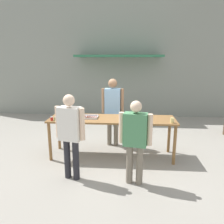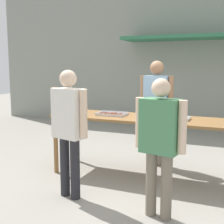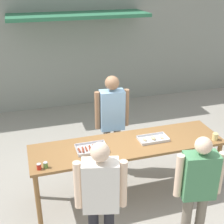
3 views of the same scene
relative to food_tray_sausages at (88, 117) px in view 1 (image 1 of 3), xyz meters
name	(u,v)px [view 1 (image 1 of 3)]	position (x,y,z in m)	size (l,w,h in m)	color
ground_plane	(112,156)	(0.56, 0.00, -0.96)	(24.00, 24.00, 0.00)	gray
building_facade_back	(119,60)	(0.56, 3.98, 1.29)	(12.00, 1.11, 4.50)	gray
serving_table	(112,122)	(0.56, 0.00, -0.11)	(2.93, 0.80, 0.95)	brown
food_tray_sausages	(88,117)	(0.00, 0.00, 0.00)	(0.45, 0.31, 0.04)	silver
food_tray_buns	(130,118)	(0.97, 0.00, 0.00)	(0.46, 0.26, 0.06)	silver
condiment_jar_mustard	(52,119)	(-0.77, -0.29, 0.03)	(0.06, 0.06, 0.08)	#B22319
condiment_jar_ketchup	(56,119)	(-0.69, -0.28, 0.03)	(0.06, 0.06, 0.08)	#567A38
beer_cup	(172,120)	(1.89, -0.28, 0.04)	(0.08, 0.08, 0.11)	#DBC67A
person_server_behind_table	(113,106)	(0.53, 0.70, 0.13)	(0.58, 0.25, 1.80)	#756B5B
person_customer_holding_hotdog	(70,130)	(-0.15, -1.07, 0.03)	(0.59, 0.32, 1.67)	#232328
person_customer_with_cup	(135,136)	(1.07, -1.16, -0.02)	(0.60, 0.30, 1.59)	#756B5B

